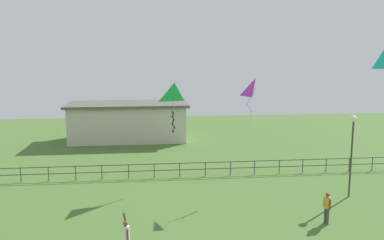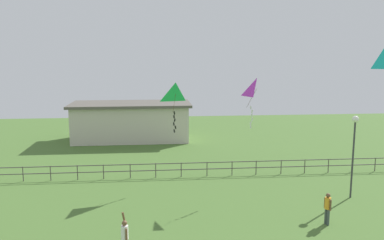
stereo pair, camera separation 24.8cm
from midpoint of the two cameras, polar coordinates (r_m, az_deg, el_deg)
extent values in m
cylinder|color=#38383D|center=(23.68, 22.33, -5.36)|extent=(0.10, 0.10, 4.27)
sphere|color=white|center=(23.24, 22.67, 0.12)|extent=(0.36, 0.36, 0.36)
cylinder|color=white|center=(16.18, -9.17, -15.62)|extent=(0.28, 0.28, 0.55)
sphere|color=brown|center=(16.03, -9.21, -14.39)|extent=(0.21, 0.21, 0.21)
cylinder|color=brown|center=(16.16, -9.29, -13.76)|extent=(0.20, 0.15, 0.53)
cylinder|color=brown|center=(16.03, -8.94, -15.99)|extent=(0.09, 0.09, 0.52)
cylinder|color=#3F4C47|center=(20.09, 19.27, -13.02)|extent=(0.13, 0.13, 0.77)
cylinder|color=#3F4C47|center=(20.20, 18.98, -12.89)|extent=(0.13, 0.13, 0.77)
cylinder|color=orange|center=(19.91, 19.23, -11.19)|extent=(0.28, 0.28, 0.55)
sphere|color=brown|center=(19.78, 19.29, -10.17)|extent=(0.21, 0.21, 0.21)
cylinder|color=brown|center=(19.79, 19.59, -11.44)|extent=(0.08, 0.08, 0.52)
cylinder|color=brown|center=(20.05, 18.87, -11.13)|extent=(0.08, 0.08, 0.52)
pyramid|color=#B22DB2|center=(22.86, 9.58, 4.47)|extent=(0.94, 1.04, 1.04)
cylinder|color=#4C381E|center=(22.71, 8.87, 3.15)|extent=(0.63, 0.26, 1.04)
cube|color=white|center=(22.73, 8.72, 1.76)|extent=(0.11, 0.04, 0.21)
cube|color=white|center=(22.83, 8.92, 1.23)|extent=(0.09, 0.03, 0.20)
cube|color=white|center=(22.85, 8.87, 0.68)|extent=(0.09, 0.04, 0.20)
cube|color=white|center=(22.91, 8.93, 0.15)|extent=(0.08, 0.03, 0.20)
cube|color=white|center=(22.88, 8.72, -0.42)|extent=(0.12, 0.03, 0.21)
cube|color=white|center=(22.93, 8.73, -0.96)|extent=(0.09, 0.03, 0.20)
pyramid|color=#1EB759|center=(23.53, -2.05, 3.79)|extent=(1.28, 0.90, 1.19)
cylinder|color=#4C381E|center=(23.89, -2.26, 2.44)|extent=(0.16, 0.63, 1.19)
cube|color=black|center=(23.97, -2.26, 1.01)|extent=(0.11, 0.02, 0.21)
cube|color=black|center=(23.99, -2.30, 0.48)|extent=(0.10, 0.02, 0.21)
cube|color=black|center=(24.05, -2.20, -0.03)|extent=(0.12, 0.05, 0.21)
cube|color=black|center=(24.05, -2.33, -0.56)|extent=(0.10, 0.03, 0.20)
cube|color=black|center=(24.15, -2.10, -1.05)|extent=(0.11, 0.03, 0.21)
cube|color=black|center=(24.15, -2.27, -1.58)|extent=(0.11, 0.01, 0.21)
cylinder|color=#4C4742|center=(27.24, -22.82, -7.15)|extent=(0.06, 0.06, 0.95)
cylinder|color=#4C4742|center=(26.78, -19.37, -7.22)|extent=(0.06, 0.06, 0.95)
cylinder|color=#4C4742|center=(26.43, -15.84, -7.26)|extent=(0.06, 0.06, 0.95)
cylinder|color=#4C4742|center=(26.19, -12.30, -7.27)|extent=(0.06, 0.06, 0.95)
cylinder|color=#4C4742|center=(26.04, -8.57, -7.26)|extent=(0.06, 0.06, 0.95)
cylinder|color=#4C4742|center=(25.99, -4.95, -7.21)|extent=(0.06, 0.06, 0.95)
cylinder|color=#4C4742|center=(26.06, -1.29, -7.14)|extent=(0.06, 0.06, 0.95)
cylinder|color=#4C4742|center=(26.23, 2.44, -7.03)|extent=(0.06, 0.06, 0.95)
cylinder|color=#4C4742|center=(26.50, 6.03, -6.90)|extent=(0.06, 0.06, 0.95)
cylinder|color=#4C4742|center=(26.87, 9.44, -6.76)|extent=(0.06, 0.06, 0.95)
cylinder|color=#4C4742|center=(27.35, 12.91, -6.58)|extent=(0.06, 0.06, 0.95)
cylinder|color=#4C4742|center=(27.90, 16.10, -6.40)|extent=(0.06, 0.06, 0.95)
cylinder|color=#4C4742|center=(28.54, 19.20, -6.21)|extent=(0.06, 0.06, 0.95)
cylinder|color=#4C4742|center=(29.26, 22.16, -6.00)|extent=(0.06, 0.06, 0.95)
cylinder|color=#4C4742|center=(30.05, 24.98, -5.79)|extent=(0.06, 0.06, 0.95)
cube|color=#4C4742|center=(26.08, 1.87, -6.13)|extent=(36.00, 0.05, 0.05)
cube|color=#4C4742|center=(26.20, 1.86, -7.05)|extent=(36.00, 0.05, 0.05)
cube|color=beige|center=(37.51, -8.52, -0.38)|extent=(10.40, 4.56, 3.24)
cube|color=#59544C|center=(37.26, -8.59, 2.26)|extent=(11.00, 5.16, 0.24)
camera|label=1|loc=(0.12, -89.61, 0.06)|focal=37.20mm
camera|label=2|loc=(0.12, 90.39, -0.06)|focal=37.20mm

